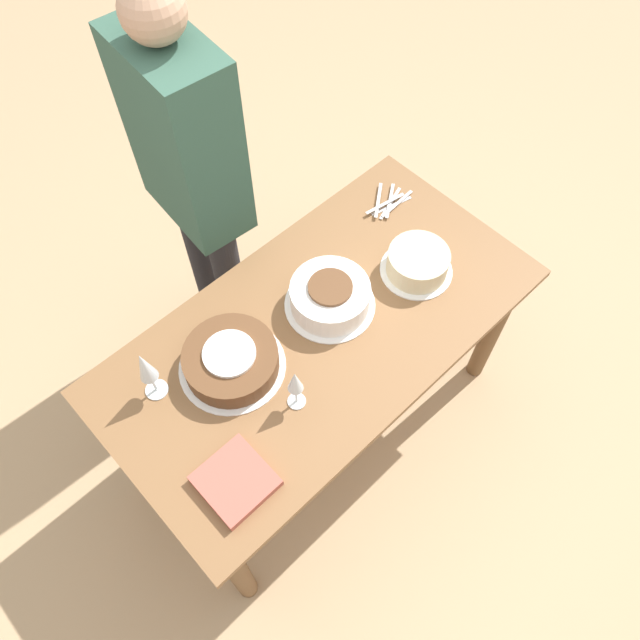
# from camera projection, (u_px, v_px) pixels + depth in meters

# --- Properties ---
(ground_plane) EXTENTS (12.00, 12.00, 0.00)m
(ground_plane) POSITION_uv_depth(u_px,v_px,m) (320.00, 417.00, 2.67)
(ground_plane) COLOR tan
(dining_table) EXTENTS (1.47, 0.77, 0.75)m
(dining_table) POSITION_uv_depth(u_px,v_px,m) (320.00, 347.00, 2.13)
(dining_table) COLOR brown
(dining_table) RESTS_ON ground_plane
(cake_center_white) EXTENTS (0.30, 0.30, 0.11)m
(cake_center_white) POSITION_uv_depth(u_px,v_px,m) (330.00, 297.00, 2.03)
(cake_center_white) COLOR white
(cake_center_white) RESTS_ON dining_table
(cake_front_chocolate) EXTENTS (0.34, 0.34, 0.09)m
(cake_front_chocolate) POSITION_uv_depth(u_px,v_px,m) (231.00, 360.00, 1.91)
(cake_front_chocolate) COLOR white
(cake_front_chocolate) RESTS_ON dining_table
(cake_back_decorated) EXTENTS (0.25, 0.25, 0.09)m
(cake_back_decorated) POSITION_uv_depth(u_px,v_px,m) (418.00, 263.00, 2.10)
(cake_back_decorated) COLOR white
(cake_back_decorated) RESTS_ON dining_table
(wine_glass_near) EXTENTS (0.06, 0.06, 0.19)m
(wine_glass_near) POSITION_uv_depth(u_px,v_px,m) (295.00, 383.00, 1.78)
(wine_glass_near) COLOR silver
(wine_glass_near) RESTS_ON dining_table
(wine_glass_far) EXTENTS (0.07, 0.07, 0.23)m
(wine_glass_far) POSITION_uv_depth(u_px,v_px,m) (145.00, 368.00, 1.78)
(wine_glass_far) COLOR silver
(wine_glass_far) RESTS_ON dining_table
(fork_pile) EXTENTS (0.21, 0.14, 0.02)m
(fork_pile) POSITION_uv_depth(u_px,v_px,m) (389.00, 203.00, 2.29)
(fork_pile) COLOR silver
(fork_pile) RESTS_ON dining_table
(napkin_stack) EXTENTS (0.19, 0.19, 0.03)m
(napkin_stack) POSITION_uv_depth(u_px,v_px,m) (235.00, 481.00, 1.75)
(napkin_stack) COLOR #B75B4C
(napkin_stack) RESTS_ON dining_table
(person_cutting) EXTENTS (0.25, 0.42, 1.64)m
(person_cutting) POSITION_uv_depth(u_px,v_px,m) (191.00, 168.00, 2.08)
(person_cutting) COLOR #232328
(person_cutting) RESTS_ON ground_plane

